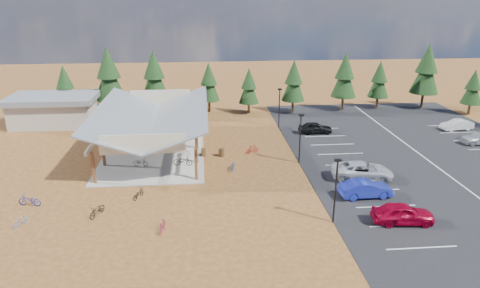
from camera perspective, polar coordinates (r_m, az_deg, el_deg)
ground at (r=41.57m, az=1.68°, el=-3.77°), size 140.00×140.00×0.00m
asphalt_lot at (r=49.74m, az=22.95°, el=-1.35°), size 27.00×44.00×0.04m
concrete_pad at (r=48.12m, az=-11.21°, el=-0.76°), size 10.60×18.60×0.10m
bike_pavilion at (r=46.96m, az=-11.51°, el=3.56°), size 11.65×19.40×4.97m
outbuilding at (r=60.92m, az=-23.54°, el=4.23°), size 11.00×7.00×3.90m
lamp_post_0 at (r=32.43m, az=12.65°, el=-5.54°), size 0.50×0.25×5.14m
lamp_post_1 at (r=43.18m, az=8.02°, el=1.17°), size 0.50×0.25×5.14m
lamp_post_2 at (r=54.46m, az=5.27°, el=5.16°), size 0.50×0.25×5.14m
trash_bin_0 at (r=45.43m, az=-4.99°, el=-1.14°), size 0.60×0.60×0.90m
trash_bin_1 at (r=45.35m, az=-2.45°, el=-1.12°), size 0.60×0.60×0.90m
pine_0 at (r=63.99m, az=-22.31°, el=7.23°), size 3.07×3.07×7.14m
pine_1 at (r=61.79m, az=-17.12°, el=8.89°), size 4.14×4.14×9.65m
pine_2 at (r=61.99m, az=-11.39°, el=9.01°), size 3.85×3.85×8.98m
pine_3 at (r=61.69m, az=-4.18°, el=8.23°), size 3.07×3.07×7.16m
pine_4 at (r=60.65m, az=1.19°, el=7.73°), size 2.82×2.82×6.56m
pine_5 at (r=61.43m, az=7.16°, el=8.36°), size 3.27×3.27×7.62m
pine_6 at (r=64.07m, az=13.78°, el=8.87°), size 3.62×3.62×8.44m
pine_7 at (r=66.94m, az=18.09°, el=8.18°), size 3.04×3.04×7.08m
pine_8 at (r=69.12m, az=23.62°, el=9.12°), size 4.08×4.08×9.52m
pine_13 at (r=68.54m, az=28.64°, el=6.68°), size 2.77×2.77×6.46m
bike_0 at (r=43.73m, az=-13.11°, el=-2.37°), size 1.61×0.87×0.80m
bike_1 at (r=47.16m, az=-14.92°, el=-0.71°), size 1.87×0.96×1.08m
bike_2 at (r=48.40m, az=-13.02°, el=-0.13°), size 1.81×0.82×0.92m
bike_3 at (r=52.66m, az=-12.19°, el=1.60°), size 1.74×0.92×1.01m
bike_4 at (r=43.06m, az=-7.61°, el=-2.23°), size 1.99×0.98×1.00m
bike_5 at (r=45.52m, az=-7.58°, el=-1.06°), size 1.57×0.71×0.91m
bike_6 at (r=49.63m, az=-10.19°, el=0.59°), size 1.90×0.93×0.95m
bike_7 at (r=52.92m, az=-7.66°, el=1.92°), size 1.56×0.46×0.94m
bike_8 at (r=35.41m, az=-18.50°, el=-8.38°), size 1.31×1.95×0.97m
bike_9 at (r=36.12m, az=-27.22°, el=-9.14°), size 1.13×1.50×0.90m
bike_10 at (r=39.06m, az=-26.27°, el=-6.74°), size 2.00×1.04×1.00m
bike_11 at (r=32.14m, az=-10.30°, el=-10.66°), size 0.71×1.60×0.93m
bike_12 at (r=37.38m, az=-13.40°, el=-6.45°), size 1.10×1.66×0.82m
bike_14 at (r=41.99m, az=-0.94°, el=-2.88°), size 0.83×1.71×0.86m
bike_15 at (r=46.21m, az=1.62°, el=-0.70°), size 1.55×1.05×0.91m
car_0 at (r=34.73m, az=20.88°, el=-8.64°), size 4.70×2.23×1.55m
car_1 at (r=37.89m, az=16.41°, el=-5.74°), size 4.59×1.83×1.48m
car_2 at (r=41.39m, az=15.98°, el=-3.43°), size 5.96×3.37×1.57m
car_4 at (r=53.41m, az=9.99°, el=2.15°), size 4.11×1.72×1.39m
car_8 at (r=56.10m, az=29.38°, el=0.74°), size 4.34×1.92×1.45m
car_9 at (r=60.44m, az=26.93°, el=2.30°), size 4.15×1.81×1.33m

